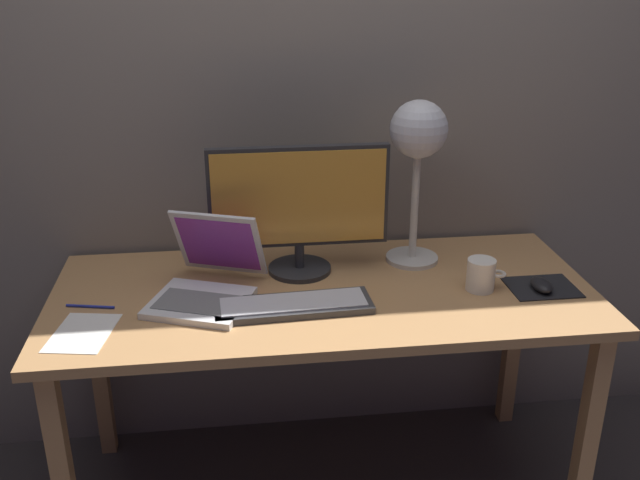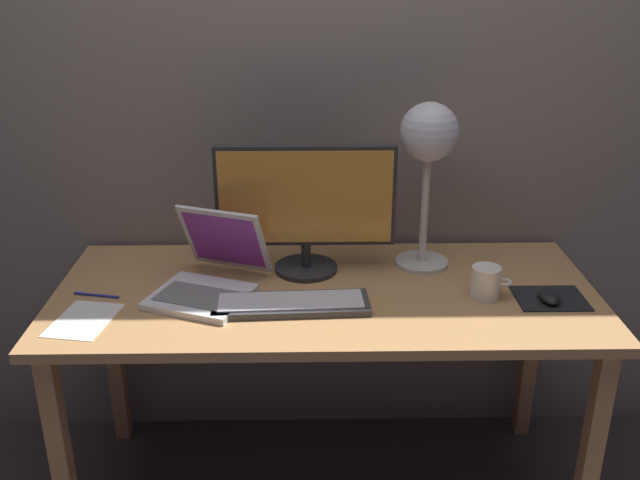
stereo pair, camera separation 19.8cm
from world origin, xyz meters
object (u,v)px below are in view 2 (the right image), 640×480
at_px(keyboard_main, 291,304).
at_px(mouse, 549,296).
at_px(laptop, 212,269).
at_px(desk_lamp, 429,144).
at_px(monitor, 306,203).
at_px(coffee_mug, 486,282).
at_px(pen, 96,295).

xyz_separation_m(keyboard_main, mouse, (0.74, 0.02, 0.01)).
distance_m(laptop, mouse, 0.98).
bearing_deg(desk_lamp, monitor, -174.32).
bearing_deg(monitor, coffee_mug, -20.66).
bearing_deg(laptop, mouse, -6.02).
distance_m(keyboard_main, mouse, 0.74).
bearing_deg(mouse, coffee_mug, 169.32).
bearing_deg(desk_lamp, laptop, -165.82).
distance_m(mouse, coffee_mug, 0.18).
distance_m(laptop, coffee_mug, 0.80).
xyz_separation_m(monitor, mouse, (0.69, -0.23, -0.20)).
distance_m(keyboard_main, desk_lamp, 0.63).
height_order(monitor, laptop, monitor).
relative_size(coffee_mug, pen, 0.85).
xyz_separation_m(monitor, pen, (-0.61, -0.17, -0.22)).
bearing_deg(keyboard_main, coffee_mug, 5.64).
relative_size(keyboard_main, coffee_mug, 3.76).
relative_size(desk_lamp, mouse, 5.43).
xyz_separation_m(mouse, pen, (-1.30, 0.06, -0.02)).
xyz_separation_m(monitor, desk_lamp, (0.37, 0.04, 0.17)).
distance_m(desk_lamp, pen, 1.07).
bearing_deg(coffee_mug, pen, 178.70).
bearing_deg(laptop, keyboard_main, -28.11).
bearing_deg(mouse, desk_lamp, 140.67).
xyz_separation_m(monitor, keyboard_main, (-0.04, -0.25, -0.21)).
relative_size(monitor, desk_lamp, 1.05).
distance_m(keyboard_main, coffee_mug, 0.56).
distance_m(monitor, laptop, 0.34).
bearing_deg(desk_lamp, keyboard_main, -145.05).
bearing_deg(monitor, mouse, -18.25).
xyz_separation_m(keyboard_main, pen, (-0.57, 0.08, -0.01)).
bearing_deg(monitor, pen, -164.42).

